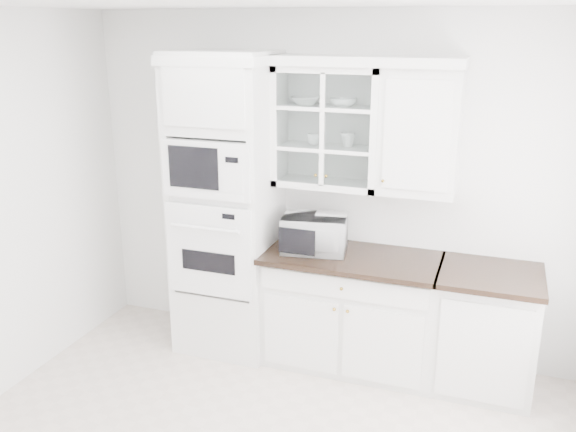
% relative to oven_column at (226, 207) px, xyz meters
% --- Properties ---
extents(room_shell, '(4.00, 3.50, 2.70)m').
position_rel_oven_column_xyz_m(room_shell, '(0.75, -0.99, 0.58)').
color(room_shell, white).
rests_on(room_shell, ground).
extents(oven_column, '(0.76, 0.68, 2.40)m').
position_rel_oven_column_xyz_m(oven_column, '(0.00, 0.00, 0.00)').
color(oven_column, silver).
rests_on(oven_column, ground).
extents(base_cabinet_run, '(1.32, 0.67, 0.92)m').
position_rel_oven_column_xyz_m(base_cabinet_run, '(1.03, 0.03, -0.74)').
color(base_cabinet_run, silver).
rests_on(base_cabinet_run, ground).
extents(extra_base_cabinet, '(0.72, 0.67, 0.92)m').
position_rel_oven_column_xyz_m(extra_base_cabinet, '(2.03, 0.03, -0.74)').
color(extra_base_cabinet, silver).
rests_on(extra_base_cabinet, ground).
extents(upper_cabinet_glass, '(0.80, 0.33, 0.90)m').
position_rel_oven_column_xyz_m(upper_cabinet_glass, '(0.78, 0.17, 0.65)').
color(upper_cabinet_glass, silver).
rests_on(upper_cabinet_glass, room_shell).
extents(upper_cabinet_solid, '(0.55, 0.33, 0.90)m').
position_rel_oven_column_xyz_m(upper_cabinet_solid, '(1.46, 0.17, 0.65)').
color(upper_cabinet_solid, silver).
rests_on(upper_cabinet_solid, room_shell).
extents(crown_molding, '(2.14, 0.38, 0.07)m').
position_rel_oven_column_xyz_m(crown_molding, '(0.68, 0.14, 1.14)').
color(crown_molding, white).
rests_on(crown_molding, room_shell).
extents(countertop_microwave, '(0.54, 0.48, 0.28)m').
position_rel_oven_column_xyz_m(countertop_microwave, '(0.73, 0.02, -0.14)').
color(countertop_microwave, white).
rests_on(countertop_microwave, base_cabinet_run).
extents(bowl_a, '(0.27, 0.27, 0.06)m').
position_rel_oven_column_xyz_m(bowl_a, '(0.60, 0.19, 0.84)').
color(bowl_a, white).
rests_on(bowl_a, upper_cabinet_glass).
extents(bowl_b, '(0.24, 0.24, 0.06)m').
position_rel_oven_column_xyz_m(bowl_b, '(0.89, 0.15, 0.84)').
color(bowl_b, white).
rests_on(bowl_b, upper_cabinet_glass).
extents(cup_a, '(0.13, 0.13, 0.09)m').
position_rel_oven_column_xyz_m(cup_a, '(0.67, 0.17, 0.55)').
color(cup_a, white).
rests_on(cup_a, upper_cabinet_glass).
extents(cup_b, '(0.12, 0.12, 0.10)m').
position_rel_oven_column_xyz_m(cup_b, '(0.93, 0.18, 0.56)').
color(cup_b, white).
rests_on(cup_b, upper_cabinet_glass).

